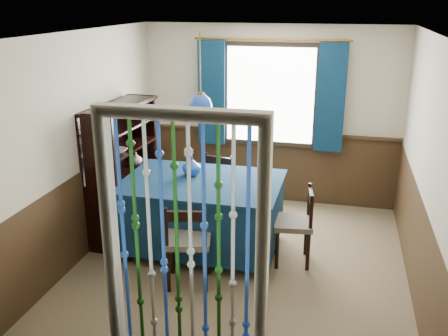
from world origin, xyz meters
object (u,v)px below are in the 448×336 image
(chair_left, at_px, (123,204))
(chair_far, at_px, (214,189))
(chair_right, at_px, (296,223))
(vase_sideboard, at_px, (136,158))
(sideboard, at_px, (125,189))
(pendant_lamp, at_px, (201,107))
(vase_table, at_px, (192,167))
(dining_table, at_px, (202,211))
(bowl_shelf, at_px, (119,150))
(chair_near, at_px, (187,241))

(chair_left, bearing_deg, chair_far, 126.65)
(chair_right, distance_m, vase_sideboard, 2.18)
(sideboard, relative_size, vase_sideboard, 9.13)
(sideboard, bearing_deg, chair_far, 29.11)
(pendant_lamp, distance_m, vase_table, 0.77)
(dining_table, distance_m, vase_table, 0.53)
(bowl_shelf, bearing_deg, chair_far, 36.44)
(chair_far, height_order, sideboard, sideboard)
(dining_table, distance_m, chair_near, 0.76)
(dining_table, height_order, sideboard, sideboard)
(bowl_shelf, bearing_deg, chair_near, -36.24)
(chair_near, distance_m, sideboard, 1.50)
(bowl_shelf, relative_size, vase_sideboard, 1.11)
(sideboard, relative_size, vase_table, 7.95)
(chair_far, bearing_deg, bowl_shelf, 47.47)
(chair_near, height_order, vase_table, vase_table)
(pendant_lamp, bearing_deg, chair_far, 93.94)
(chair_near, height_order, pendant_lamp, pendant_lamp)
(chair_right, relative_size, sideboard, 0.53)
(vase_table, bearing_deg, chair_near, -76.09)
(chair_left, distance_m, vase_sideboard, 0.64)
(dining_table, relative_size, bowl_shelf, 8.94)
(chair_right, bearing_deg, pendant_lamp, 80.32)
(pendant_lamp, xyz_separation_m, vase_table, (-0.17, 0.15, -0.74))
(dining_table, bearing_deg, chair_far, 94.17)
(vase_sideboard, bearing_deg, chair_right, -13.81)
(chair_right, distance_m, bowl_shelf, 2.19)
(pendant_lamp, xyz_separation_m, bowl_shelf, (-1.00, 0.02, -0.56))
(chair_left, bearing_deg, dining_table, 89.04)
(vase_sideboard, bearing_deg, chair_left, -90.17)
(dining_table, height_order, chair_near, chair_near)
(chair_left, relative_size, vase_table, 4.18)
(vase_table, distance_m, vase_sideboard, 0.90)
(chair_near, height_order, chair_far, chair_near)
(chair_left, xyz_separation_m, pendant_lamp, (1.00, -0.03, 1.24))
(chair_right, relative_size, vase_table, 4.24)
(chair_far, bearing_deg, chair_right, 157.42)
(chair_near, bearing_deg, vase_table, 91.73)
(pendant_lamp, distance_m, bowl_shelf, 1.14)
(dining_table, xyz_separation_m, chair_left, (-1.00, 0.03, -0.03))
(chair_near, xyz_separation_m, bowl_shelf, (-1.06, 0.78, 0.66))
(dining_table, distance_m, pendant_lamp, 1.21)
(sideboard, bearing_deg, vase_sideboard, 79.78)
(bowl_shelf, distance_m, vase_sideboard, 0.52)
(chair_right, height_order, pendant_lamp, pendant_lamp)
(chair_far, distance_m, vase_table, 0.75)
(dining_table, bearing_deg, chair_near, -85.24)
(vase_sideboard, bearing_deg, chair_far, 14.08)
(chair_left, bearing_deg, vase_table, 99.23)
(pendant_lamp, bearing_deg, chair_left, 178.28)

